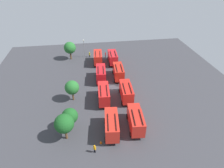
# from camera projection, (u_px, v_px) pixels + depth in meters

# --- Properties ---
(ground_plane) EXTENTS (66.32, 66.32, 0.00)m
(ground_plane) POSITION_uv_depth(u_px,v_px,m) (112.00, 89.00, 50.31)
(ground_plane) COLOR #38383D
(fire_truck_0) EXTENTS (7.38, 3.26, 3.88)m
(fire_truck_0) POSITION_uv_depth(u_px,v_px,m) (136.00, 120.00, 37.56)
(fire_truck_0) COLOR red
(fire_truck_0) RESTS_ON ground
(fire_truck_1) EXTENTS (7.33, 3.09, 3.88)m
(fire_truck_1) POSITION_uv_depth(u_px,v_px,m) (126.00, 91.00, 45.52)
(fire_truck_1) COLOR red
(fire_truck_1) RESTS_ON ground
(fire_truck_2) EXTENTS (7.34, 3.11, 3.88)m
(fire_truck_2) POSITION_uv_depth(u_px,v_px,m) (118.00, 71.00, 53.55)
(fire_truck_2) COLOR red
(fire_truck_2) RESTS_ON ground
(fire_truck_3) EXTENTS (7.28, 2.95, 3.88)m
(fire_truck_3) POSITION_uv_depth(u_px,v_px,m) (113.00, 57.00, 61.25)
(fire_truck_3) COLOR red
(fire_truck_3) RESTS_ON ground
(fire_truck_4) EXTENTS (7.41, 3.34, 3.88)m
(fire_truck_4) POSITION_uv_depth(u_px,v_px,m) (112.00, 124.00, 36.49)
(fire_truck_4) COLOR red
(fire_truck_4) RESTS_ON ground
(fire_truck_5) EXTENTS (7.34, 3.12, 3.88)m
(fire_truck_5) POSITION_uv_depth(u_px,v_px,m) (104.00, 94.00, 44.73)
(fire_truck_5) COLOR red
(fire_truck_5) RESTS_ON ground
(fire_truck_6) EXTENTS (7.37, 3.20, 3.88)m
(fire_truck_6) POSITION_uv_depth(u_px,v_px,m) (101.00, 73.00, 52.66)
(fire_truck_6) COLOR red
(fire_truck_6) RESTS_ON ground
(fire_truck_7) EXTENTS (7.36, 3.17, 3.88)m
(fire_truck_7) POSITION_uv_depth(u_px,v_px,m) (98.00, 57.00, 61.24)
(fire_truck_7) COLOR red
(fire_truck_7) RESTS_ON ground
(firefighter_0) EXTENTS (0.31, 0.46, 1.62)m
(firefighter_0) POSITION_uv_depth(u_px,v_px,m) (121.00, 83.00, 50.79)
(firefighter_0) COLOR black
(firefighter_0) RESTS_ON ground
(firefighter_1) EXTENTS (0.45, 0.31, 1.63)m
(firefighter_1) POSITION_uv_depth(u_px,v_px,m) (138.00, 108.00, 42.44)
(firefighter_1) COLOR black
(firefighter_1) RESTS_ON ground
(firefighter_2) EXTENTS (0.43, 0.30, 1.84)m
(firefighter_2) POSITION_uv_depth(u_px,v_px,m) (105.00, 55.00, 65.51)
(firefighter_2) COLOR black
(firefighter_2) RESTS_ON ground
(firefighter_3) EXTENTS (0.48, 0.43, 1.74)m
(firefighter_3) POSITION_uv_depth(u_px,v_px,m) (90.00, 54.00, 65.74)
(firefighter_3) COLOR black
(firefighter_3) RESTS_ON ground
(firefighter_4) EXTENTS (0.47, 0.46, 1.70)m
(firefighter_4) POSITION_uv_depth(u_px,v_px,m) (95.00, 149.00, 33.31)
(firefighter_4) COLOR black
(firefighter_4) RESTS_ON ground
(tree_0) EXTENTS (3.57, 3.57, 5.53)m
(tree_0) POSITION_uv_depth(u_px,v_px,m) (64.00, 124.00, 34.44)
(tree_0) COLOR brown
(tree_0) RESTS_ON ground
(tree_1) EXTENTS (3.10, 3.10, 4.80)m
(tree_1) POSITION_uv_depth(u_px,v_px,m) (70.00, 116.00, 36.81)
(tree_1) COLOR brown
(tree_1) RESTS_ON ground
(tree_2) EXTENTS (3.31, 3.31, 5.12)m
(tree_2) POSITION_uv_depth(u_px,v_px,m) (72.00, 88.00, 44.50)
(tree_2) COLOR brown
(tree_2) RESTS_ON ground
(tree_3) EXTENTS (3.82, 3.82, 5.92)m
(tree_3) POSITION_uv_depth(u_px,v_px,m) (70.00, 48.00, 62.85)
(tree_3) COLOR brown
(tree_3) RESTS_ON ground
(traffic_cone_0) EXTENTS (0.47, 0.47, 0.67)m
(traffic_cone_0) POSITION_uv_depth(u_px,v_px,m) (101.00, 142.00, 35.26)
(traffic_cone_0) COLOR #F2600C
(traffic_cone_0) RESTS_ON ground
(traffic_cone_1) EXTENTS (0.47, 0.47, 0.68)m
(traffic_cone_1) POSITION_uv_depth(u_px,v_px,m) (115.00, 112.00, 42.20)
(traffic_cone_1) COLOR #F2600C
(traffic_cone_1) RESTS_ON ground
(traffic_cone_2) EXTENTS (0.51, 0.51, 0.73)m
(traffic_cone_2) POSITION_uv_depth(u_px,v_px,m) (101.00, 71.00, 57.59)
(traffic_cone_2) COLOR #F2600C
(traffic_cone_2) RESTS_ON ground
(lamppost) EXTENTS (0.36, 0.36, 6.13)m
(lamppost) POSITION_uv_depth(u_px,v_px,m) (84.00, 47.00, 64.42)
(lamppost) COLOR slate
(lamppost) RESTS_ON ground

